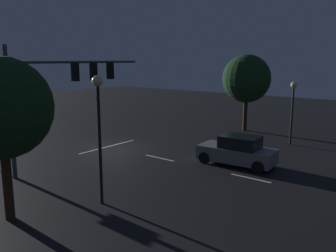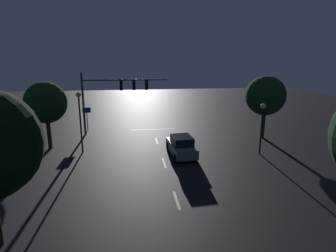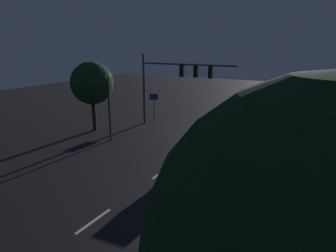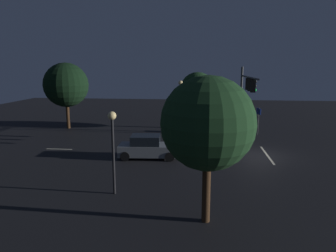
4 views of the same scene
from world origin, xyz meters
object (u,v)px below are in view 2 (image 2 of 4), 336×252
at_px(route_sign, 87,114).
at_px(traffic_signal_assembly, 115,91).
at_px(street_lamp_right_kerb, 80,111).
at_px(tree_left_far, 266,96).
at_px(car_approaching, 181,146).
at_px(tree_right_near, 46,103).
at_px(street_lamp_left_kerb, 262,118).

bearing_deg(route_sign, traffic_signal_assembly, 152.02).
distance_m(street_lamp_right_kerb, route_sign, 7.87).
xyz_separation_m(street_lamp_right_kerb, tree_left_far, (-17.77, -2.25, 0.65)).
height_order(car_approaching, tree_right_near, tree_right_near).
distance_m(street_lamp_left_kerb, route_sign, 18.82).
bearing_deg(tree_left_far, car_approaching, 23.89).
relative_size(traffic_signal_assembly, car_approaching, 2.02).
bearing_deg(street_lamp_right_kerb, car_approaching, 167.63).
xyz_separation_m(car_approaching, tree_right_near, (11.60, -3.47, 3.41)).
height_order(traffic_signal_assembly, tree_left_far, traffic_signal_assembly).
height_order(traffic_signal_assembly, tree_right_near, traffic_signal_assembly).
distance_m(car_approaching, tree_left_far, 10.76).
bearing_deg(street_lamp_right_kerb, street_lamp_left_kerb, 170.56).
distance_m(tree_right_near, tree_left_far, 20.90).
height_order(car_approaching, tree_left_far, tree_left_far).
relative_size(route_sign, tree_right_near, 0.44).
bearing_deg(car_approaching, traffic_signal_assembly, -53.38).
bearing_deg(car_approaching, street_lamp_right_kerb, -12.37).
height_order(street_lamp_right_kerb, tree_right_near, tree_right_near).
xyz_separation_m(car_approaching, route_sign, (9.05, -9.51, 1.14)).
xyz_separation_m(tree_right_near, tree_left_far, (-20.89, -0.65, 0.14)).
bearing_deg(street_lamp_right_kerb, tree_right_near, -27.27).
bearing_deg(car_approaching, tree_left_far, -156.11).
bearing_deg(street_lamp_left_kerb, tree_left_far, -118.06).
relative_size(traffic_signal_assembly, route_sign, 3.36).
relative_size(street_lamp_left_kerb, street_lamp_right_kerb, 0.83).
distance_m(route_sign, tree_right_near, 6.94).
height_order(street_lamp_left_kerb, route_sign, street_lamp_left_kerb).
xyz_separation_m(street_lamp_right_kerb, route_sign, (0.57, -7.65, -1.76)).
relative_size(traffic_signal_assembly, tree_right_near, 1.48).
bearing_deg(route_sign, tree_right_near, 67.12).
bearing_deg(street_lamp_right_kerb, tree_left_far, -172.77).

